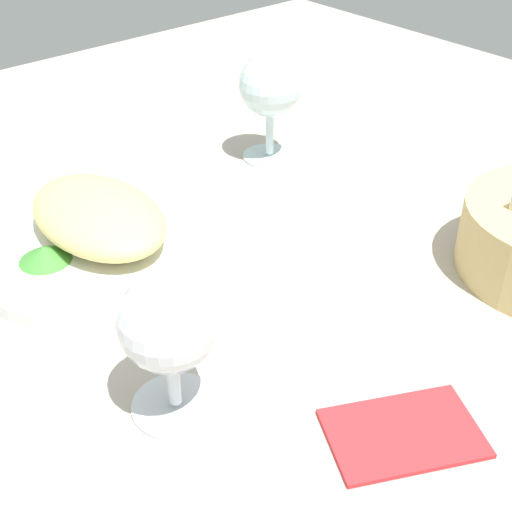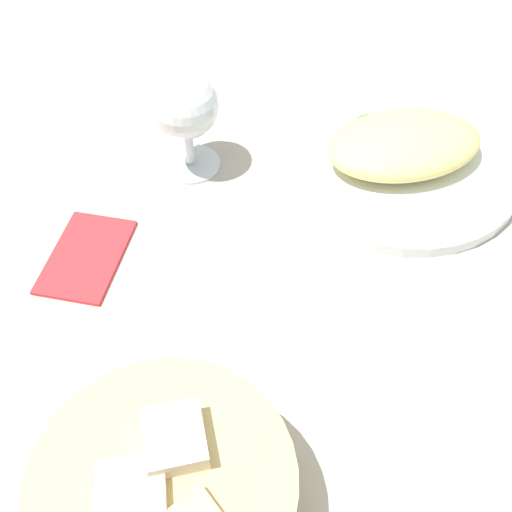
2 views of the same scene
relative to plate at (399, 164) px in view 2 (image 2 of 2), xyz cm
name	(u,v)px [view 2 (image 2 of 2)]	position (x,y,z in cm)	size (l,w,h in cm)	color
ground_plane	(310,273)	(14.40, 10.98, -1.70)	(140.00, 140.00, 2.00)	#B1A697
plate	(399,164)	(0.00, 0.00, 0.00)	(26.78, 26.78, 1.40)	white
omelette	(404,144)	(0.00, 0.00, 2.91)	(17.63, 11.19, 4.43)	#EDD078
lettuce_garnish	(375,121)	(0.57, -6.32, 1.45)	(5.02, 5.02, 1.49)	#408B35
bread_basket	(166,495)	(32.06, 30.61, 2.96)	(18.44, 18.44, 8.65)	#D3B674
wine_glass_near	(185,110)	(22.80, -7.05, 7.00)	(7.19, 7.19, 11.90)	silver
folded_napkin	(86,255)	(35.81, 3.82, -0.30)	(11.00, 7.00, 0.80)	red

